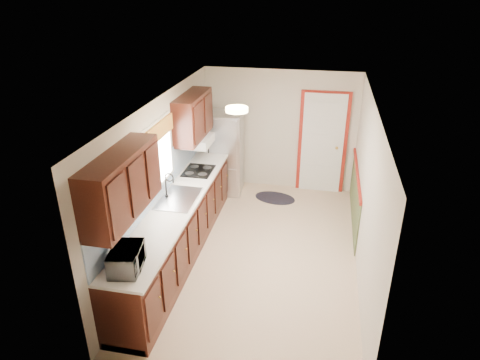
% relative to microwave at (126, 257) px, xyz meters
% --- Properties ---
extents(room_shell, '(3.20, 5.20, 2.52)m').
position_rel_microwave_xyz_m(room_shell, '(1.20, 1.95, 0.10)').
color(room_shell, beige).
rests_on(room_shell, ground).
extents(kitchen_run, '(0.63, 4.00, 2.20)m').
position_rel_microwave_xyz_m(kitchen_run, '(-0.04, 1.66, -0.29)').
color(kitchen_run, '#34120B').
rests_on(kitchen_run, ground).
extents(back_wall_trim, '(1.12, 2.30, 2.08)m').
position_rel_microwave_xyz_m(back_wall_trim, '(2.19, 4.16, -0.22)').
color(back_wall_trim, maroon).
rests_on(back_wall_trim, ground).
extents(ceiling_fixture, '(0.30, 0.30, 0.06)m').
position_rel_microwave_xyz_m(ceiling_fixture, '(0.90, 1.75, 1.26)').
color(ceiling_fixture, '#FFD88C').
rests_on(ceiling_fixture, room_shell).
extents(microwave, '(0.35, 0.53, 0.33)m').
position_rel_microwave_xyz_m(microwave, '(0.00, 0.00, 0.00)').
color(microwave, white).
rests_on(microwave, kitchen_run).
extents(refrigerator, '(0.72, 0.71, 1.63)m').
position_rel_microwave_xyz_m(refrigerator, '(0.18, 4.00, -0.29)').
color(refrigerator, '#B7B7BC').
rests_on(refrigerator, ground).
extents(rug, '(0.89, 0.67, 0.01)m').
position_rel_microwave_xyz_m(rug, '(1.22, 3.85, -1.10)').
color(rug, black).
rests_on(rug, ground).
extents(cooktop, '(0.47, 0.57, 0.02)m').
position_rel_microwave_xyz_m(cooktop, '(0.01, 2.78, -0.15)').
color(cooktop, black).
rests_on(cooktop, kitchen_run).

